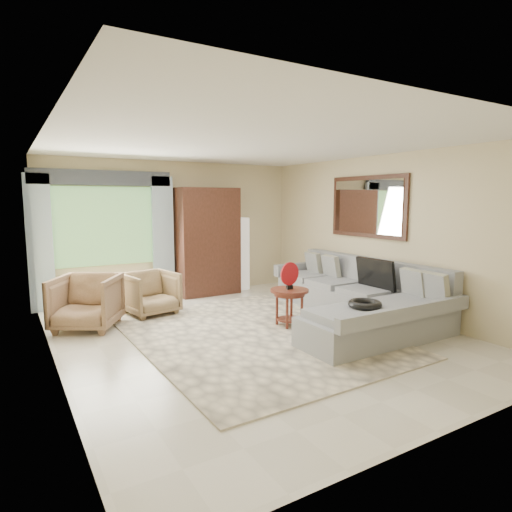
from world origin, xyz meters
TOP-DOWN VIEW (x-y plane):
  - ground at (0.00, 0.00)m, footprint 6.00×6.00m
  - area_rug at (-0.05, -0.02)m, footprint 3.07×4.05m
  - sectional_sofa at (1.78, -0.18)m, footprint 2.30×3.46m
  - tv_screen at (2.05, -0.28)m, footprint 0.14×0.74m
  - garden_hose at (1.00, -1.11)m, footprint 0.43×0.43m
  - coffee_table at (0.65, 0.05)m, footprint 0.56×0.56m
  - red_disc at (0.65, 0.05)m, footprint 0.34×0.07m
  - armchair_left at (-1.94, 1.47)m, footprint 1.17×1.18m
  - armchair_right at (-0.90, 1.77)m, footprint 0.88×0.90m
  - potted_plant at (-2.10, 2.33)m, footprint 0.56×0.51m
  - armoire at (0.55, 2.72)m, footprint 1.20×0.55m
  - floor_lamp at (1.35, 2.78)m, footprint 0.24×0.24m
  - window at (-1.35, 2.97)m, footprint 1.80×0.04m
  - curtain_left at (-2.40, 2.88)m, footprint 0.40×0.08m
  - curtain_right at (-0.30, 2.88)m, footprint 0.40×0.08m
  - valance at (-1.35, 2.90)m, footprint 2.40×0.12m
  - wall_mirror at (2.46, 0.35)m, footprint 0.05×1.70m

SIDE VIEW (x-z plane):
  - ground at x=0.00m, z-range 0.00..0.00m
  - area_rug at x=-0.05m, z-range 0.00..0.02m
  - potted_plant at x=-2.10m, z-range 0.00..0.54m
  - sectional_sofa at x=1.78m, z-range -0.17..0.73m
  - coffee_table at x=0.65m, z-range 0.01..0.58m
  - armchair_right at x=-0.90m, z-range 0.00..0.71m
  - armchair_left at x=-1.94m, z-range 0.00..0.79m
  - garden_hose at x=1.00m, z-range 0.50..0.59m
  - tv_screen at x=2.05m, z-range 0.48..0.96m
  - floor_lamp at x=1.35m, z-range 0.00..1.50m
  - red_disc at x=0.65m, z-range 0.62..0.96m
  - armoire at x=0.55m, z-range 0.00..2.10m
  - curtain_left at x=-2.40m, z-range 0.00..2.30m
  - curtain_right at x=-0.30m, z-range 0.00..2.30m
  - window at x=-1.35m, z-range 0.70..2.10m
  - wall_mirror at x=2.46m, z-range 1.22..2.27m
  - valance at x=-1.35m, z-range 2.12..2.38m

